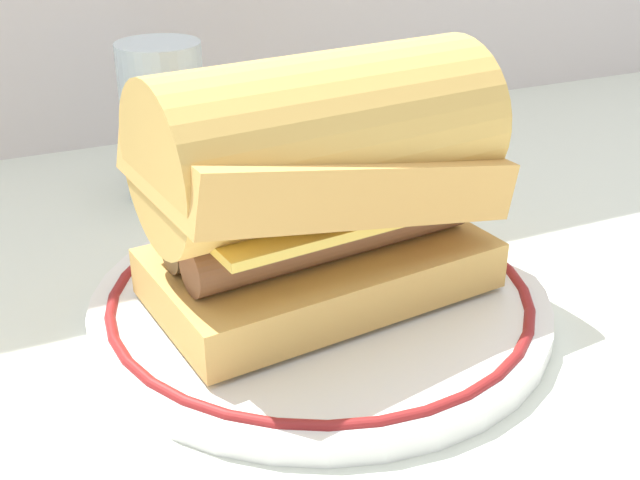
{
  "coord_description": "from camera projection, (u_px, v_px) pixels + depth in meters",
  "views": [
    {
      "loc": [
        -0.17,
        -0.35,
        0.24
      ],
      "look_at": [
        -0.01,
        0.0,
        0.04
      ],
      "focal_mm": 45.38,
      "sensor_mm": 36.0,
      "label": 1
    }
  ],
  "objects": [
    {
      "name": "plate",
      "position": [
        320.0,
        300.0,
        0.45
      ],
      "size": [
        0.25,
        0.25,
        0.01
      ],
      "color": "white",
      "rests_on": "ground_plane"
    },
    {
      "name": "ground_plane",
      "position": [
        337.0,
        308.0,
        0.46
      ],
      "size": [
        1.5,
        1.5,
        0.0
      ],
      "primitive_type": "plane",
      "color": "silver"
    },
    {
      "name": "drinking_glass",
      "position": [
        165.0,
        133.0,
        0.58
      ],
      "size": [
        0.06,
        0.06,
        0.11
      ],
      "color": "silver",
      "rests_on": "ground_plane"
    },
    {
      "name": "sausage_sandwich",
      "position": [
        320.0,
        178.0,
        0.42
      ],
      "size": [
        0.19,
        0.12,
        0.13
      ],
      "rotation": [
        0.0,
        0.0,
        0.12
      ],
      "color": "tan",
      "rests_on": "plate"
    }
  ]
}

